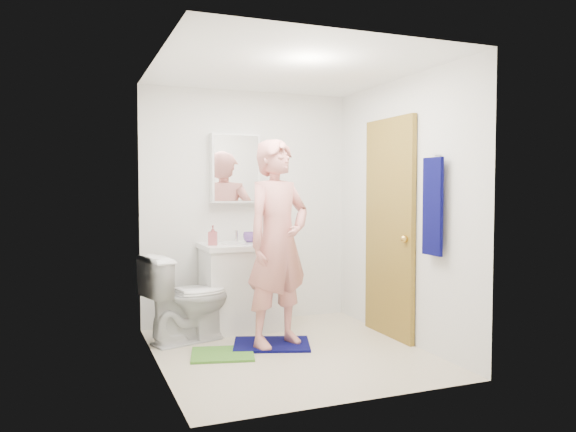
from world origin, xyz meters
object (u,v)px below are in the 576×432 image
Objects in this scene: towel at (433,206)px; soap_dispenser at (213,235)px; vanity_cabinet at (242,289)px; toilet at (188,298)px; man at (278,243)px; toothbrush_cup at (250,237)px; medicine_cabinet at (235,168)px.

towel reaches higher than soap_dispenser.
soap_dispenser is (-0.30, -0.04, 0.55)m from vanity_cabinet.
man is (0.71, -0.46, 0.52)m from toilet.
toothbrush_cup is at bearing 124.19° from towel.
toothbrush_cup reaches higher than toilet.
toilet is at bearing -142.36° from soap_dispenser.
toothbrush_cup is (0.11, 0.09, 0.50)m from vanity_cabinet.
medicine_cabinet is at bearing 124.61° from towel.
medicine_cabinet reaches higher than man.
toothbrush_cup is (-1.07, 1.57, -0.35)m from towel.
towel is 6.00× the size of toothbrush_cup.
vanity_cabinet is 1.00× the size of towel.
medicine_cabinet reaches higher than toilet.
soap_dispenser is (0.29, 0.23, 0.54)m from toilet.
soap_dispenser reaches higher than toothbrush_cup.
vanity_cabinet is 1.22m from medicine_cabinet.
vanity_cabinet is 1.14× the size of medicine_cabinet.
towel is at bearing -55.09° from man.
vanity_cabinet is at bearing 79.07° from man.
soap_dispenser is at bearing -171.84° from vanity_cabinet.
medicine_cabinet reaches higher than toothbrush_cup.
medicine_cabinet is 0.87× the size of towel.
towel is at bearing -140.89° from toilet.
medicine_cabinet is (0.00, 0.22, 1.20)m from vanity_cabinet.
medicine_cabinet is 0.77m from soap_dispenser.
toothbrush_cup is at bearing -79.63° from toilet.
toothbrush_cup is at bearing 38.13° from vanity_cabinet.
man is (0.11, -0.95, -0.68)m from medicine_cabinet.
vanity_cabinet is 0.90m from man.
vanity_cabinet is at bearing 128.47° from towel.
medicine_cabinet reaches higher than vanity_cabinet.
man is (-1.07, 0.76, -0.33)m from towel.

